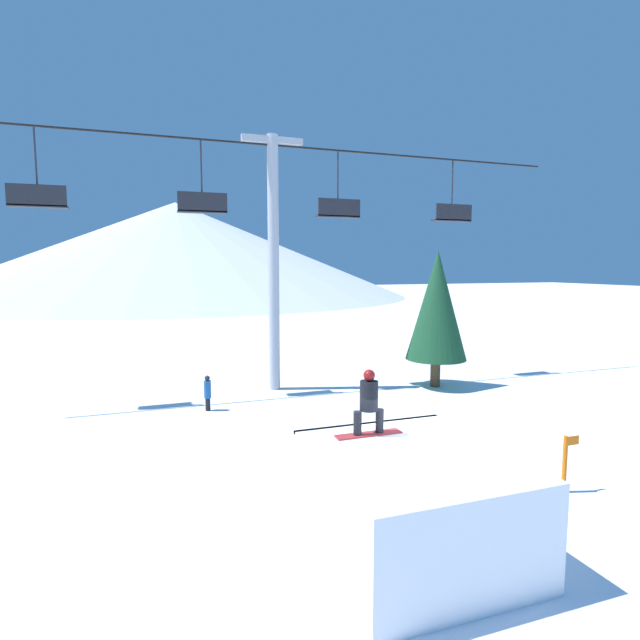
% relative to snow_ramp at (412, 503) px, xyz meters
% --- Properties ---
extents(ground_plane, '(220.00, 220.00, 0.00)m').
position_rel_snow_ramp_xyz_m(ground_plane, '(0.71, 0.67, -0.89)').
color(ground_plane, white).
extents(mountain_ridge, '(74.22, 74.22, 15.15)m').
position_rel_snow_ramp_xyz_m(mountain_ridge, '(0.71, 78.02, 6.68)').
color(mountain_ridge, silver).
rests_on(mountain_ridge, ground_plane).
extents(snow_ramp, '(3.18, 3.63, 1.78)m').
position_rel_snow_ramp_xyz_m(snow_ramp, '(0.00, 0.00, 0.00)').
color(snow_ramp, white).
rests_on(snow_ramp, ground_plane).
extents(snowboarder, '(1.31, 0.34, 1.26)m').
position_rel_snow_ramp_xyz_m(snowboarder, '(-0.32, 1.10, 1.52)').
color(snowboarder, '#B22D2D').
rests_on(snowboarder, snow_ramp).
extents(chairlift, '(25.48, 0.44, 9.99)m').
position_rel_snow_ramp_xyz_m(chairlift, '(0.58, 12.02, 5.13)').
color(chairlift, '#B2B2B7').
rests_on(chairlift, ground_plane).
extents(pine_tree_near, '(2.46, 2.46, 5.60)m').
position_rel_snow_ramp_xyz_m(pine_tree_near, '(6.95, 10.27, 2.46)').
color(pine_tree_near, '#4C3823').
rests_on(pine_tree_near, ground_plane).
extents(trail_marker, '(0.41, 0.10, 1.27)m').
position_rel_snow_ramp_xyz_m(trail_marker, '(4.35, 0.92, -0.20)').
color(trail_marker, orange).
rests_on(trail_marker, ground_plane).
extents(distant_skier, '(0.24, 0.24, 1.23)m').
position_rel_snow_ramp_xyz_m(distant_skier, '(-2.34, 9.85, -0.22)').
color(distant_skier, black).
rests_on(distant_skier, ground_plane).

